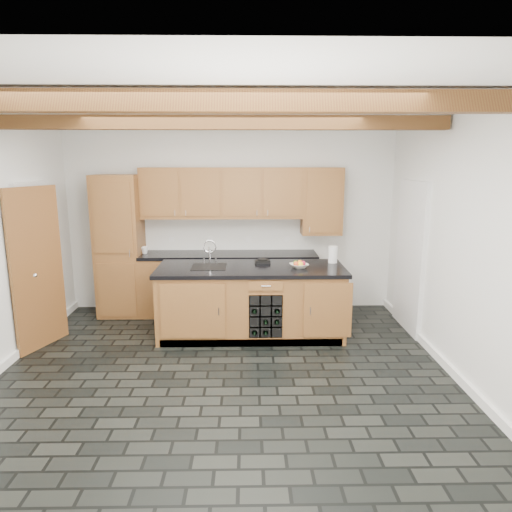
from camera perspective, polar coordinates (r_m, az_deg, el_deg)
The scene contains 10 objects.
ground at distance 5.08m, azimuth -4.01°, elevation -15.04°, with size 5.00×5.00×0.00m, color black.
room_shell at distance 5.13m, azimuth -4.91°, elevation 3.15°, with size 5.01×5.00×5.00m.
back_cabinetry at distance 6.92m, azimuth -6.30°, elevation 0.78°, with size 3.65×0.62×2.20m.
island at distance 6.10m, azimuth -0.57°, elevation -5.66°, with size 2.48×0.96×0.93m.
faucet at distance 6.03m, azimuth -5.88°, elevation -0.99°, with size 0.45×0.40×0.34m.
kitchen_scale at distance 6.19m, azimuth 0.83°, elevation -0.65°, with size 0.21×0.13×0.06m.
fruit_bowl at distance 5.95m, azimuth 5.40°, elevation -1.22°, with size 0.23×0.23×0.06m, color beige.
fruit_cluster at distance 5.94m, azimuth 5.40°, elevation -0.94°, with size 0.16×0.17×0.07m.
paper_towel at distance 6.30m, azimuth 9.58°, elevation 0.19°, with size 0.12×0.12×0.23m, color white.
mug at distance 7.03m, azimuth -13.75°, elevation 0.70°, with size 0.11×0.11×0.10m, color white.
Camera 1 is at (0.26, -4.53, 2.29)m, focal length 32.00 mm.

